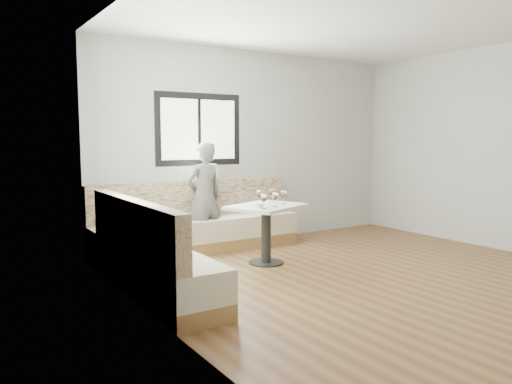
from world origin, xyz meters
TOP-DOWN VIEW (x-y plane):
  - room at (-0.08, 0.08)m, footprint 5.01×5.01m
  - banquette at (-1.59, 1.63)m, footprint 2.90×2.80m
  - table at (-0.65, 1.21)m, footprint 1.07×0.96m
  - person at (-0.98, 2.20)m, footprint 0.58×0.42m
  - olive_ramekin at (-0.82, 1.11)m, footprint 0.10×0.10m
  - wine_glass_a at (-0.85, 0.96)m, footprint 0.08×0.08m
  - wine_glass_b at (-0.64, 1.02)m, footprint 0.08×0.08m
  - wine_glass_c at (-0.43, 1.15)m, footprint 0.08×0.08m
  - wine_glass_d at (-0.66, 1.34)m, footprint 0.08×0.08m
  - wine_glass_e at (-0.40, 1.43)m, footprint 0.08×0.08m

SIDE VIEW (x-z plane):
  - banquette at x=-1.59m, z-range -0.14..0.81m
  - table at x=-0.65m, z-range 0.18..0.90m
  - person at x=-0.98m, z-range 0.00..1.48m
  - olive_ramekin at x=-0.82m, z-range 0.72..0.76m
  - wine_glass_a at x=-0.85m, z-range 0.76..0.94m
  - wine_glass_b at x=-0.64m, z-range 0.76..0.94m
  - wine_glass_c at x=-0.43m, z-range 0.76..0.94m
  - wine_glass_d at x=-0.66m, z-range 0.76..0.94m
  - wine_glass_e at x=-0.40m, z-range 0.76..0.94m
  - room at x=-0.08m, z-range 0.01..2.82m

